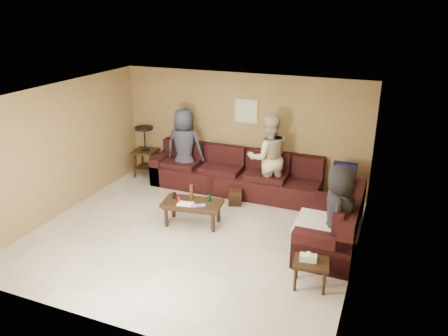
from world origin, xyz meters
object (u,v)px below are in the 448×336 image
object	(u,v)px
end_table_left	(145,150)
side_table_right	(310,264)
person_right	(338,214)
waste_bin	(235,197)
person_left	(185,147)
person_middle	(268,158)
sectional_sofa	(263,192)
coffee_table	(192,205)

from	to	relation	value
end_table_left	side_table_right	world-z (taller)	end_table_left
side_table_right	person_right	size ratio (longest dim) A/B	0.35
waste_bin	person_left	bearing A→B (deg)	157.91
end_table_left	person_left	xyz separation A→B (m)	(1.09, -0.11, 0.25)
person_middle	side_table_right	bearing A→B (deg)	88.93
sectional_sofa	person_right	world-z (taller)	person_right
coffee_table	end_table_left	distance (m)	2.74
end_table_left	person_middle	bearing A→B (deg)	-3.25
person_left	sectional_sofa	bearing A→B (deg)	161.43
sectional_sofa	person_middle	bearing A→B (deg)	94.73
side_table_right	person_right	distance (m)	1.02
coffee_table	person_middle	world-z (taller)	person_middle
waste_bin	person_left	world-z (taller)	person_left
end_table_left	coffee_table	bearing A→B (deg)	-40.63
person_right	person_left	bearing A→B (deg)	61.26
person_right	end_table_left	bearing A→B (deg)	65.72
sectional_sofa	side_table_right	world-z (taller)	sectional_sofa
end_table_left	waste_bin	size ratio (longest dim) A/B	3.82
person_left	person_middle	bearing A→B (deg)	173.85
person_middle	person_right	size ratio (longest dim) A/B	1.13
sectional_sofa	person_left	xyz separation A→B (m)	(-1.98, 0.50, 0.55)
end_table_left	person_left	size ratio (longest dim) A/B	0.68
person_right	waste_bin	bearing A→B (deg)	58.21
waste_bin	sectional_sofa	bearing A→B (deg)	7.99
sectional_sofa	side_table_right	xyz separation A→B (m)	(1.41, -2.25, 0.04)
person_middle	person_left	bearing A→B (deg)	-31.06
end_table_left	person_middle	world-z (taller)	person_middle
side_table_right	person_middle	world-z (taller)	person_middle
coffee_table	end_table_left	xyz separation A→B (m)	(-2.07, 1.78, 0.24)
coffee_table	end_table_left	world-z (taller)	end_table_left
waste_bin	person_middle	bearing A→B (deg)	44.84
sectional_sofa	person_middle	world-z (taller)	person_middle
sectional_sofa	person_left	world-z (taller)	person_left
person_right	person_middle	bearing A→B (deg)	41.38
waste_bin	person_middle	xyz separation A→B (m)	(0.52, 0.52, 0.75)
sectional_sofa	coffee_table	distance (m)	1.53
coffee_table	person_middle	xyz separation A→B (m)	(0.96, 1.61, 0.52)
waste_bin	person_middle	distance (m)	1.05
end_table_left	person_left	distance (m)	1.13
sectional_sofa	person_left	distance (m)	2.11
sectional_sofa	side_table_right	distance (m)	2.65
waste_bin	person_right	size ratio (longest dim) A/B	0.19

